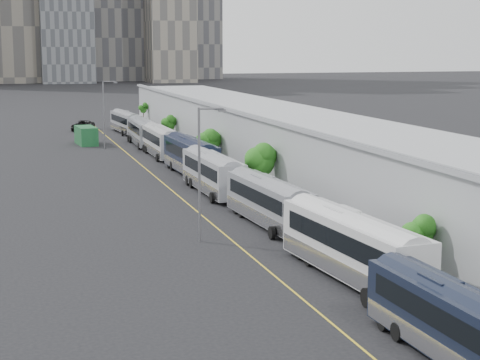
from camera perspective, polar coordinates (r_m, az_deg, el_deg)
name	(u,v)px	position (r m, az deg, el deg)	size (l,w,h in m)	color
sidewalk	(310,203)	(72.16, 4.97, -1.64)	(10.00, 170.00, 0.12)	gray
lane_line	(196,210)	(69.07, -3.17, -2.16)	(0.12, 160.00, 0.02)	gold
depot	(351,163)	(73.12, 7.92, 1.20)	(12.45, 160.40, 7.20)	gray
bus_1	(455,330)	(37.33, 15.08, -10.29)	(2.82, 12.19, 3.54)	black
bus_2	(352,252)	(48.83, 8.00, -5.08)	(3.94, 14.13, 4.08)	silver
bus_3	(269,205)	(63.11, 2.04, -1.81)	(3.27, 12.93, 3.74)	gray
bus_4	(213,176)	(76.73, -1.94, 0.26)	(2.98, 13.36, 3.89)	#9A9CA3
bus_5	(191,159)	(88.08, -3.52, 1.48)	(3.26, 13.95, 4.05)	black
bus_6	(161,144)	(103.23, -5.66, 2.57)	(2.93, 13.16, 3.84)	silver
bus_7	(143,134)	(115.28, -6.94, 3.25)	(2.88, 12.97, 3.78)	gray
bus_8	(126,124)	(132.21, -8.12, 3.97)	(3.44, 12.28, 3.54)	#93959C
tree_1	(417,234)	(48.08, 12.44, -3.79)	(1.92, 1.92, 4.05)	black
tree_2	(260,158)	(73.60, 1.41, 1.59)	(2.78, 2.78, 5.23)	black
tree_3	(208,141)	(92.30, -2.32, 2.81)	(2.75, 2.75, 4.62)	black
tree_4	(169,123)	(116.38, -5.10, 4.04)	(1.85, 1.85, 3.94)	black
tree_5	(143,109)	(139.20, -6.89, 5.01)	(1.18, 1.18, 3.98)	black
street_lamp_near	(202,166)	(57.06, -2.74, 1.02)	(2.04, 0.22, 9.69)	#59595E
street_lamp_far	(105,110)	(111.54, -9.58, 4.93)	(2.04, 0.22, 9.33)	#59595E
shipping_container	(86,136)	(117.39, -10.88, 3.12)	(2.42, 5.84, 2.60)	#164A26
suv	(83,126)	(137.28, -11.12, 3.82)	(2.79, 6.05, 1.68)	black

